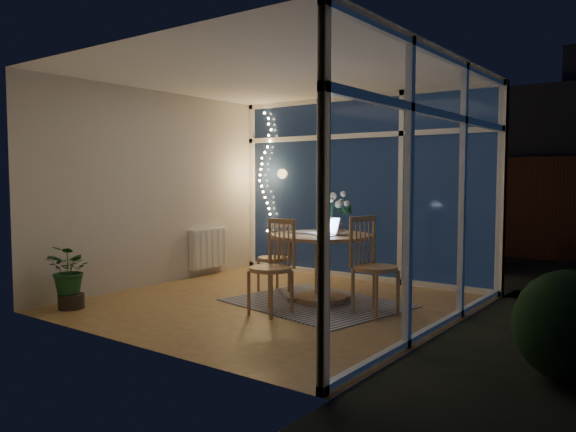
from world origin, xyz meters
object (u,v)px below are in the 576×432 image
object	(u,v)px
chair_front	(270,266)
flower_vase	(338,224)
chair_right	(375,266)
potted_plant	(70,274)
dining_table	(321,268)
chair_left	(273,257)
laptop	(323,226)

from	to	relation	value
chair_front	flower_vase	size ratio (longest dim) A/B	4.85
chair_right	potted_plant	world-z (taller)	chair_right
dining_table	chair_right	world-z (taller)	chair_right
chair_left	chair_right	bearing A→B (deg)	100.52
chair_left	potted_plant	xyz separation A→B (m)	(-1.24, -2.04, -0.07)
laptop	flower_vase	xyz separation A→B (m)	(0.01, 0.32, -0.01)
dining_table	laptop	bearing A→B (deg)	-50.02
laptop	potted_plant	size ratio (longest dim) A/B	0.40
chair_right	potted_plant	distance (m)	3.33
flower_vase	potted_plant	bearing A→B (deg)	-135.29
chair_left	chair_right	xyz separation A→B (m)	(1.59, -0.30, 0.08)
chair_right	laptop	distance (m)	0.80
chair_left	potted_plant	size ratio (longest dim) A/B	1.17
laptop	potted_plant	distance (m)	2.84
chair_right	flower_vase	distance (m)	0.87
chair_left	chair_front	size ratio (longest dim) A/B	0.88
chair_left	flower_vase	distance (m)	1.01
flower_vase	chair_left	bearing A→B (deg)	-174.98
chair_right	laptop	world-z (taller)	chair_right
dining_table	chair_right	xyz separation A→B (m)	(0.79, -0.17, 0.13)
chair_right	chair_front	world-z (taller)	chair_right
chair_front	chair_left	bearing A→B (deg)	131.09
dining_table	chair_front	distance (m)	0.82
flower_vase	potted_plant	size ratio (longest dim) A/B	0.28
dining_table	chair_left	world-z (taller)	chair_left
chair_front	laptop	size ratio (longest dim) A/B	3.37
chair_front	laptop	xyz separation A→B (m)	(0.21, 0.69, 0.39)
chair_left	chair_front	bearing A→B (deg)	57.65
dining_table	flower_vase	bearing A→B (deg)	64.17
chair_left	flower_vase	xyz separation A→B (m)	(0.90, 0.08, 0.45)
chair_left	chair_front	xyz separation A→B (m)	(0.69, -0.93, 0.06)
chair_front	laptop	distance (m)	0.82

